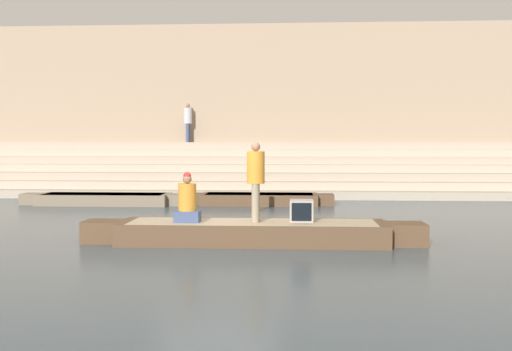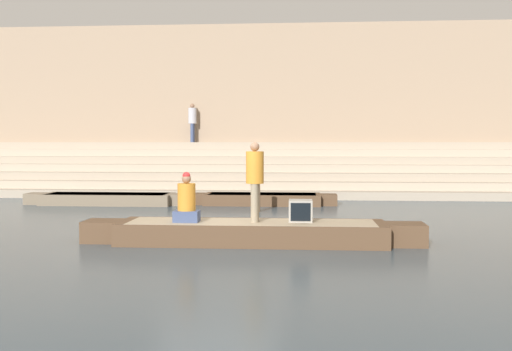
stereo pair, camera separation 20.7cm
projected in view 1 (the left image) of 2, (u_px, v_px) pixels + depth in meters
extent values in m
plane|color=#3D4C56|center=(217.00, 242.00, 12.62)|extent=(120.00, 120.00, 0.00)
cube|color=tan|center=(254.00, 191.00, 24.34)|extent=(36.00, 4.69, 0.30)
cube|color=#B2A28D|center=(254.00, 183.00, 24.66)|extent=(36.00, 4.02, 0.30)
cube|color=tan|center=(255.00, 175.00, 24.98)|extent=(36.00, 3.35, 0.30)
cube|color=#B2A28D|center=(255.00, 167.00, 25.30)|extent=(36.00, 2.68, 0.30)
cube|color=tan|center=(256.00, 160.00, 25.61)|extent=(36.00, 2.01, 0.30)
cube|color=#B2A28D|center=(256.00, 153.00, 25.93)|extent=(36.00, 1.34, 0.30)
cube|color=tan|center=(257.00, 146.00, 26.25)|extent=(36.00, 0.67, 0.30)
cube|color=tan|center=(258.00, 108.00, 27.09)|extent=(34.20, 1.20, 7.34)
cube|color=brown|center=(257.00, 183.00, 26.65)|extent=(34.20, 0.12, 0.60)
cube|color=brown|center=(252.00, 233.00, 12.46)|extent=(5.55, 1.35, 0.45)
cube|color=tan|center=(252.00, 223.00, 12.45)|extent=(5.10, 1.25, 0.05)
cube|color=brown|center=(406.00, 234.00, 12.26)|extent=(0.78, 0.74, 0.45)
cube|color=brown|center=(104.00, 231.00, 12.65)|extent=(0.78, 0.74, 0.45)
cylinder|color=olive|center=(217.00, 221.00, 13.27)|extent=(2.93, 0.04, 0.04)
cylinder|color=gray|center=(256.00, 202.00, 12.55)|extent=(0.16, 0.16, 0.80)
cylinder|color=gray|center=(255.00, 203.00, 12.35)|extent=(0.16, 0.16, 0.80)
cylinder|color=orange|center=(256.00, 167.00, 12.41)|extent=(0.37, 0.37, 0.67)
sphere|color=#8C664C|center=(256.00, 147.00, 12.39)|extent=(0.19, 0.19, 0.19)
cube|color=#3D4C75|center=(187.00, 216.00, 12.43)|extent=(0.52, 0.41, 0.23)
cylinder|color=orange|center=(187.00, 197.00, 12.40)|extent=(0.37, 0.37, 0.57)
sphere|color=#8C664C|center=(187.00, 179.00, 12.38)|extent=(0.19, 0.19, 0.19)
sphere|color=red|center=(187.00, 176.00, 12.38)|extent=(0.16, 0.16, 0.16)
cube|color=#9E998E|center=(301.00, 211.00, 12.50)|extent=(0.49, 0.47, 0.45)
cube|color=black|center=(302.00, 212.00, 12.26)|extent=(0.41, 0.02, 0.37)
cube|color=#756651|center=(104.00, 199.00, 20.21)|extent=(4.40, 1.28, 0.37)
cube|color=beige|center=(104.00, 194.00, 20.20)|extent=(4.05, 1.18, 0.05)
cube|color=#756651|center=(178.00, 200.00, 20.05)|extent=(0.62, 0.70, 0.37)
cube|color=#756651|center=(32.00, 199.00, 20.36)|extent=(0.62, 0.70, 0.37)
cube|color=brown|center=(259.00, 199.00, 20.22)|extent=(3.91, 1.28, 0.37)
cube|color=beige|center=(259.00, 194.00, 20.21)|extent=(3.59, 1.18, 0.05)
cube|color=brown|center=(326.00, 200.00, 20.09)|extent=(0.55, 0.70, 0.37)
cube|color=brown|center=(194.00, 199.00, 20.36)|extent=(0.55, 0.70, 0.37)
cylinder|color=brown|center=(255.00, 195.00, 18.11)|extent=(0.17, 0.17, 1.04)
cylinder|color=#3D4C75|center=(188.00, 133.00, 26.50)|extent=(0.15, 0.15, 0.82)
cylinder|color=#3D4C75|center=(188.00, 133.00, 26.30)|extent=(0.15, 0.15, 0.82)
cylinder|color=#B2B2BC|center=(188.00, 116.00, 26.36)|extent=(0.36, 0.36, 0.69)
sphere|color=#8C664C|center=(188.00, 106.00, 26.34)|extent=(0.20, 0.20, 0.20)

